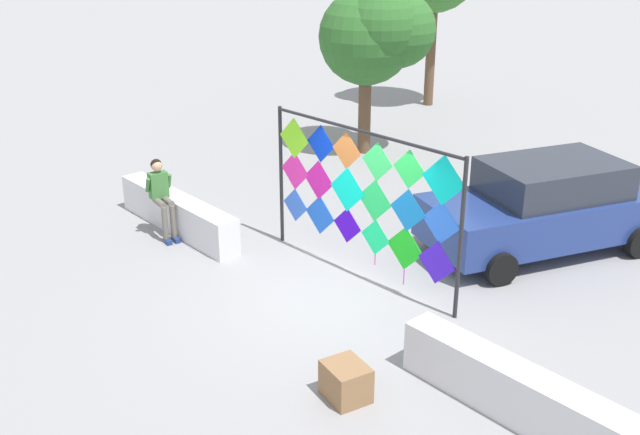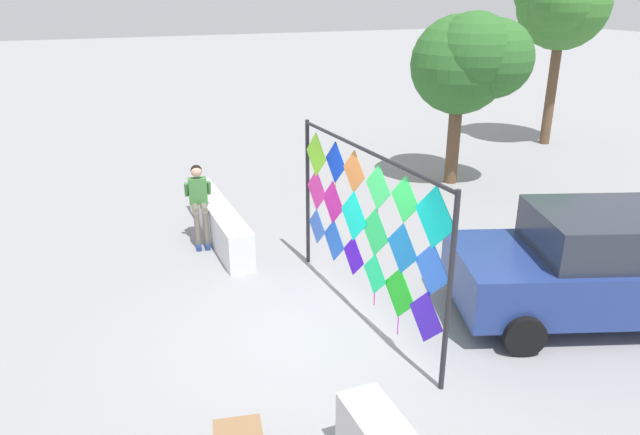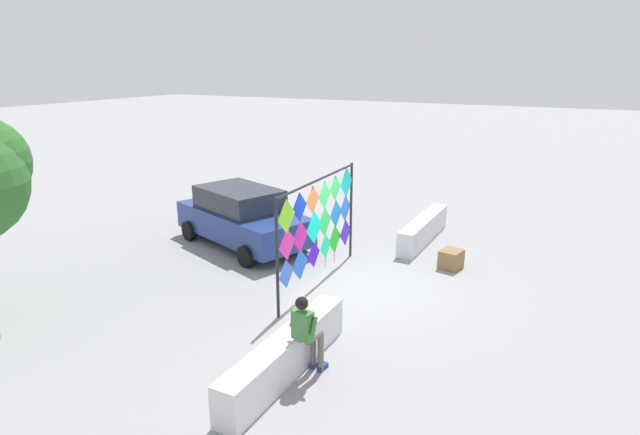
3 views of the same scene
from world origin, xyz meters
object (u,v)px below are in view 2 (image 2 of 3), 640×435
at_px(seated_vendor, 199,198).
at_px(tree_palm_like, 470,60).
at_px(tree_broadleaf, 560,3).
at_px(parked_car, 606,264).
at_px(kite_display_rack, 365,218).

distance_m(seated_vendor, tree_palm_like, 7.63).
distance_m(seated_vendor, tree_broadleaf, 13.14).
relative_size(parked_car, tree_palm_like, 1.13).
height_order(parked_car, tree_broadleaf, tree_broadleaf).
bearing_deg(tree_broadleaf, parked_car, -37.68).
distance_m(tree_palm_like, tree_broadleaf, 5.63).
bearing_deg(kite_display_rack, parked_car, 66.49).
relative_size(kite_display_rack, parked_car, 0.87).
xyz_separation_m(kite_display_rack, tree_palm_like, (-5.12, 5.44, 1.54)).
xyz_separation_m(seated_vendor, tree_palm_like, (-1.30, 7.18, 2.23)).
bearing_deg(tree_broadleaf, kite_display_rack, -54.00).
distance_m(parked_car, tree_palm_like, 7.28).
distance_m(kite_display_rack, tree_palm_like, 7.62).
distance_m(kite_display_rack, seated_vendor, 4.26).
distance_m(seated_vendor, parked_car, 7.40).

